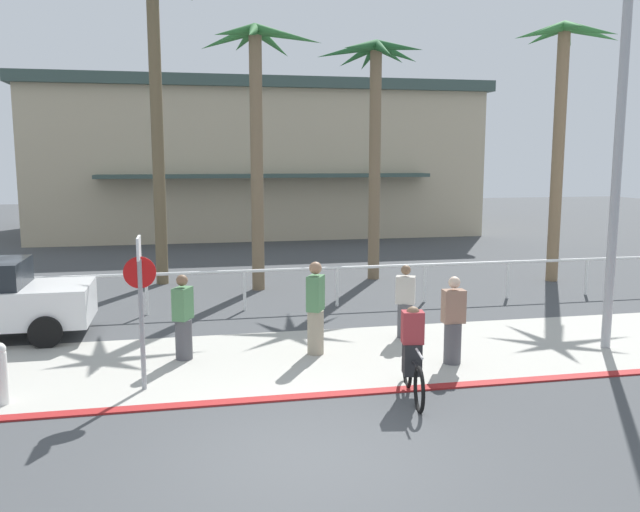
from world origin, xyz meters
TOP-DOWN VIEW (x-y plane):
  - ground_plane at (0.00, 10.00)m, footprint 80.00×80.00m
  - sidewalk_strip at (0.00, 4.20)m, footprint 44.00×4.00m
  - curb_paint at (0.00, 2.20)m, footprint 44.00×0.24m
  - building_backdrop at (2.25, 27.69)m, footprint 21.63×12.81m
  - rail_fence at (-0.00, 8.50)m, footprint 23.93×0.08m
  - stop_sign_bike_lane at (-2.15, 3.07)m, footprint 0.52×0.56m
  - bollard_0 at (-4.27, 2.82)m, footprint 0.20×0.20m
  - streetlight_curb at (6.84, 3.47)m, footprint 0.24×2.54m
  - palm_tree_3 at (-2.12, 12.56)m, footprint 3.37×2.98m
  - palm_tree_4 at (0.68, 11.17)m, footprint 3.49×3.17m
  - palm_tree_5 at (4.37, 12.08)m, footprint 3.27×3.30m
  - palm_tree_6 at (9.80, 10.64)m, footprint 3.24×3.11m
  - cyclist_black_0 at (2.10, 1.92)m, footprint 0.39×1.80m
  - pedestrian_0 at (1.01, 4.44)m, footprint 0.43×0.48m
  - pedestrian_1 at (-1.50, 4.61)m, footprint 0.43×0.47m
  - pedestrian_2 at (3.39, 3.35)m, footprint 0.41×0.34m
  - pedestrian_3 at (3.11, 5.23)m, footprint 0.47×0.42m

SIDE VIEW (x-z plane):
  - ground_plane at x=0.00m, z-range 0.00..0.00m
  - sidewalk_strip at x=0.00m, z-range 0.00..0.02m
  - curb_paint at x=0.00m, z-range 0.00..0.03m
  - bollard_0 at x=-4.27m, z-range 0.02..1.02m
  - cyclist_black_0 at x=2.10m, z-range -0.06..1.44m
  - pedestrian_3 at x=3.11m, z-range -0.07..1.51m
  - pedestrian_1 at x=-1.50m, z-range -0.07..1.58m
  - pedestrian_2 at x=3.39m, z-range -0.07..1.60m
  - rail_fence at x=0.00m, z-range 0.32..1.36m
  - pedestrian_0 at x=1.01m, z-range -0.06..1.78m
  - stop_sign_bike_lane at x=-2.15m, z-range 0.40..2.96m
  - building_backdrop at x=2.25m, z-range 0.02..7.39m
  - streetlight_curb at x=6.84m, z-range 0.53..8.03m
  - palm_tree_4 at x=0.68m, z-range 1.83..9.30m
  - palm_tree_5 at x=4.37m, z-range 1.93..9.26m
  - palm_tree_6 at x=9.80m, z-range 1.88..9.68m
  - palm_tree_3 at x=-2.12m, z-range 2.28..11.50m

